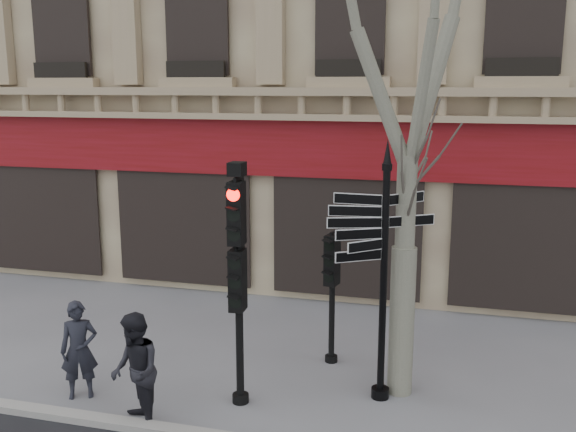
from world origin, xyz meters
name	(u,v)px	position (x,y,z in m)	size (l,w,h in m)	color
ground	(292,402)	(0.00, 0.00, 0.00)	(80.00, 80.00, 0.00)	slate
fingerpost	(385,229)	(1.34, 0.53, 2.82)	(2.29, 2.29, 4.20)	black
traffic_signal_main	(238,255)	(-0.80, -0.21, 2.44)	(0.44, 0.33, 3.87)	black
traffic_signal_secondary	(332,274)	(0.30, 1.69, 1.68)	(0.45, 0.37, 2.40)	black
pedestrian_a	(79,350)	(-3.37, -0.68, 0.81)	(0.59, 0.39, 1.61)	black
pedestrian_b	(135,371)	(-2.04, -1.30, 0.88)	(0.85, 0.66, 1.75)	black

